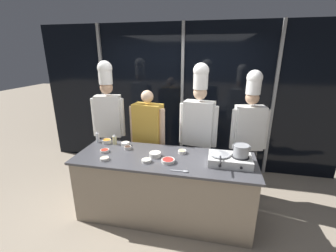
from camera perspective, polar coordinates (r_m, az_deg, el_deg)
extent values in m
plane|color=gray|center=(3.44, -0.93, -21.27)|extent=(24.00, 24.00, 0.00)
cube|color=black|center=(4.28, 3.67, 6.84)|extent=(5.62, 0.04, 2.70)
cube|color=gray|center=(4.73, -16.03, 7.27)|extent=(0.05, 0.05, 2.70)
cube|color=gray|center=(4.23, 3.58, 6.73)|extent=(0.05, 0.05, 2.70)
cube|color=gray|center=(4.31, 25.14, 5.24)|extent=(0.05, 0.05, 2.70)
cube|color=gray|center=(3.19, -0.97, -15.33)|extent=(2.28, 0.78, 0.85)
cube|color=#47474C|center=(2.97, -1.01, -8.20)|extent=(2.35, 0.82, 0.03)
cube|color=silver|center=(2.88, 15.40, -8.32)|extent=(0.52, 0.33, 0.10)
cylinder|color=black|center=(2.84, 13.10, -7.14)|extent=(0.21, 0.21, 0.01)
cylinder|color=black|center=(2.71, 13.04, -9.82)|extent=(0.03, 0.01, 0.03)
cylinder|color=black|center=(2.86, 17.89, -7.40)|extent=(0.21, 0.21, 0.01)
cylinder|color=black|center=(2.73, 18.10, -10.07)|extent=(0.03, 0.01, 0.03)
cylinder|color=#ADAFB5|center=(2.84, 13.11, -6.95)|extent=(0.24, 0.24, 0.01)
cone|color=#ADAFB5|center=(2.83, 13.13, -6.67)|extent=(0.25, 0.25, 0.04)
cylinder|color=black|center=(2.64, 13.19, -8.42)|extent=(0.02, 0.19, 0.02)
cylinder|color=#93969B|center=(2.83, 18.04, -6.01)|extent=(0.18, 0.18, 0.14)
torus|color=#93969B|center=(2.81, 18.17, -4.70)|extent=(0.19, 0.19, 0.01)
torus|color=#93969B|center=(2.80, 16.04, -5.06)|extent=(0.01, 0.05, 0.05)
torus|color=#93969B|center=(2.83, 20.19, -5.28)|extent=(0.01, 0.05, 0.05)
cylinder|color=white|center=(3.58, -17.42, -2.86)|extent=(0.05, 0.05, 0.14)
cone|color=white|center=(3.54, -17.55, -1.47)|extent=(0.05, 0.05, 0.04)
cylinder|color=beige|center=(3.44, -13.40, -3.52)|extent=(0.06, 0.06, 0.12)
cone|color=white|center=(3.41, -13.49, -2.31)|extent=(0.05, 0.05, 0.03)
cylinder|color=silver|center=(2.82, 0.01, -8.85)|extent=(0.17, 0.17, 0.04)
torus|color=silver|center=(2.81, 0.01, -8.50)|extent=(0.17, 0.17, 0.01)
cylinder|color=red|center=(2.82, 0.01, -8.66)|extent=(0.14, 0.14, 0.02)
cylinder|color=silver|center=(2.99, -15.80, -8.02)|extent=(0.11, 0.11, 0.03)
torus|color=silver|center=(2.99, -15.83, -7.74)|extent=(0.12, 0.12, 0.01)
cylinder|color=beige|center=(2.99, -15.82, -7.86)|extent=(0.09, 0.09, 0.02)
cylinder|color=silver|center=(3.07, 3.60, -6.57)|extent=(0.11, 0.11, 0.04)
torus|color=silver|center=(3.06, 3.61, -6.22)|extent=(0.11, 0.11, 0.01)
cylinder|color=#E0C689|center=(3.06, 3.61, -6.38)|extent=(0.09, 0.09, 0.02)
cylinder|color=silver|center=(3.24, -10.20, -5.47)|extent=(0.10, 0.10, 0.04)
torus|color=silver|center=(3.23, -10.22, -5.14)|extent=(0.11, 0.11, 0.01)
cylinder|color=#382319|center=(3.23, -10.21, -5.29)|extent=(0.09, 0.09, 0.02)
cylinder|color=silver|center=(2.85, -5.50, -8.76)|extent=(0.12, 0.12, 0.03)
torus|color=silver|center=(2.84, -5.51, -8.46)|extent=(0.12, 0.12, 0.01)
cylinder|color=silver|center=(2.84, -5.50, -8.59)|extent=(0.10, 0.10, 0.02)
cylinder|color=silver|center=(3.22, -15.79, -6.09)|extent=(0.12, 0.12, 0.03)
torus|color=silver|center=(3.22, -15.81, -5.84)|extent=(0.12, 0.12, 0.01)
cylinder|color=#B22D1E|center=(3.22, -15.80, -5.94)|extent=(0.10, 0.10, 0.02)
cylinder|color=silver|center=(3.52, -15.29, -3.78)|extent=(0.13, 0.13, 0.05)
torus|color=silver|center=(3.51, -15.32, -3.38)|extent=(0.14, 0.14, 0.01)
cylinder|color=orange|center=(3.51, -15.30, -3.57)|extent=(0.11, 0.11, 0.03)
cylinder|color=silver|center=(3.37, -10.75, -4.51)|extent=(0.12, 0.12, 0.05)
torus|color=silver|center=(3.36, -10.77, -4.14)|extent=(0.12, 0.12, 0.01)
cylinder|color=silver|center=(3.36, -10.76, -4.31)|extent=(0.10, 0.10, 0.03)
cylinder|color=silver|center=(2.97, -3.30, -7.26)|extent=(0.15, 0.15, 0.05)
torus|color=silver|center=(2.96, -3.31, -6.79)|extent=(0.16, 0.16, 0.01)
cylinder|color=white|center=(2.97, -3.31, -7.02)|extent=(0.13, 0.13, 0.03)
cube|color=#B2B5BA|center=(2.64, 2.15, -11.31)|extent=(0.14, 0.02, 0.01)
ellipsoid|color=#B2B5BA|center=(2.63, 4.46, -11.41)|extent=(0.07, 0.04, 0.02)
cylinder|color=#4C4C51|center=(4.08, -12.43, -7.92)|extent=(0.11, 0.11, 0.85)
cylinder|color=#4C4C51|center=(4.14, -15.46, -7.79)|extent=(0.11, 0.11, 0.85)
cube|color=white|center=(3.84, -14.81, 2.47)|extent=(0.44, 0.28, 0.68)
cylinder|color=white|center=(3.76, -11.59, 2.16)|extent=(0.08, 0.08, 0.63)
cylinder|color=white|center=(3.88, -18.15, 2.13)|extent=(0.08, 0.08, 0.63)
sphere|color=tan|center=(3.75, -15.39, 9.37)|extent=(0.20, 0.20, 0.20)
cylinder|color=white|center=(3.73, -15.62, 12.09)|extent=(0.21, 0.21, 0.25)
sphere|color=white|center=(3.72, -15.78, 13.98)|extent=(0.23, 0.23, 0.23)
cylinder|color=#2D3856|center=(3.77, -3.06, -10.22)|extent=(0.12, 0.12, 0.79)
cylinder|color=#2D3856|center=(3.86, -6.47, -9.54)|extent=(0.12, 0.12, 0.79)
cube|color=gold|center=(3.54, -5.09, 0.46)|extent=(0.48, 0.30, 0.64)
cylinder|color=beige|center=(3.41, -1.54, -0.48)|extent=(0.09, 0.09, 0.59)
cylinder|color=beige|center=(3.63, -8.91, 0.44)|extent=(0.09, 0.09, 0.59)
sphere|color=beige|center=(3.43, -5.29, 7.48)|extent=(0.19, 0.19, 0.19)
cylinder|color=#232326|center=(3.69, 9.16, -10.73)|extent=(0.11, 0.11, 0.83)
cylinder|color=#232326|center=(3.74, 5.49, -10.14)|extent=(0.11, 0.11, 0.83)
cube|color=white|center=(3.42, 7.81, 0.72)|extent=(0.48, 0.30, 0.67)
cylinder|color=white|center=(3.35, 11.75, -0.22)|extent=(0.09, 0.09, 0.62)
cylinder|color=white|center=(3.46, 3.68, 0.75)|extent=(0.09, 0.09, 0.62)
sphere|color=beige|center=(3.32, 8.15, 8.34)|extent=(0.20, 0.20, 0.20)
cylinder|color=white|center=(3.29, 8.29, 11.47)|extent=(0.21, 0.21, 0.26)
sphere|color=white|center=(3.28, 8.40, 13.70)|extent=(0.23, 0.23, 0.23)
cylinder|color=#4C4C51|center=(3.84, 20.31, -10.77)|extent=(0.11, 0.11, 0.80)
cylinder|color=#4C4C51|center=(3.77, 16.97, -10.95)|extent=(0.11, 0.11, 0.80)
cube|color=white|center=(3.52, 19.84, -0.40)|extent=(0.45, 0.29, 0.65)
cylinder|color=white|center=(3.58, 23.50, -0.82)|extent=(0.08, 0.08, 0.60)
cylinder|color=white|center=(3.43, 16.30, -0.82)|extent=(0.08, 0.08, 0.60)
sphere|color=tan|center=(3.41, 20.63, 6.70)|extent=(0.19, 0.19, 0.19)
cylinder|color=white|center=(3.39, 20.94, 9.45)|extent=(0.20, 0.20, 0.23)
sphere|color=white|center=(3.38, 21.16, 11.35)|extent=(0.22, 0.22, 0.22)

